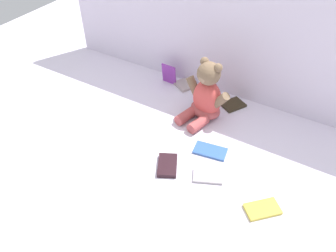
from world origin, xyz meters
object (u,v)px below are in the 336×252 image
at_px(book_case_4, 169,74).
at_px(teddy_bear, 206,97).
at_px(book_case_2, 233,105).
at_px(book_case_0, 262,209).
at_px(book_case_6, 208,176).
at_px(book_case_1, 167,165).
at_px(book_case_5, 184,85).
at_px(book_case_3, 210,151).

bearing_deg(book_case_4, teddy_bear, -25.17).
height_order(teddy_bear, book_case_2, teddy_bear).
height_order(book_case_0, book_case_6, book_case_0).
distance_m(book_case_0, book_case_1, 0.40).
bearing_deg(book_case_2, book_case_4, -151.12).
xyz_separation_m(teddy_bear, book_case_5, (-0.20, 0.17, -0.10)).
height_order(teddy_bear, book_case_6, teddy_bear).
height_order(book_case_1, book_case_5, book_case_1).
relative_size(book_case_0, book_case_5, 1.26).
relative_size(teddy_bear, book_case_6, 2.55).
height_order(book_case_2, book_case_5, book_case_5).
bearing_deg(book_case_2, book_case_0, -27.62).
bearing_deg(book_case_2, book_case_3, -53.35).
bearing_deg(book_case_4, book_case_0, -34.52).
relative_size(teddy_bear, book_case_4, 2.61).
distance_m(book_case_4, book_case_6, 0.68).
distance_m(teddy_bear, book_case_6, 0.40).
distance_m(book_case_2, book_case_4, 0.38).
bearing_deg(book_case_2, book_case_5, -154.64).
distance_m(book_case_1, book_case_5, 0.58).
xyz_separation_m(teddy_bear, book_case_6, (0.18, -0.34, -0.10)).
relative_size(teddy_bear, book_case_3, 2.13).
bearing_deg(teddy_bear, book_case_1, -73.42).
xyz_separation_m(book_case_1, book_case_4, (-0.30, 0.52, 0.05)).
xyz_separation_m(book_case_1, book_case_3, (0.11, 0.17, -0.00)).
bearing_deg(book_case_5, book_case_3, -110.23).
relative_size(book_case_1, book_case_3, 0.86).
distance_m(book_case_3, book_case_4, 0.55).
height_order(book_case_2, book_case_6, book_case_2).
distance_m(book_case_2, book_case_5, 0.29).
distance_m(teddy_bear, book_case_2, 0.20).
height_order(teddy_bear, book_case_5, teddy_bear).
bearing_deg(teddy_bear, book_case_6, -47.98).
xyz_separation_m(book_case_0, book_case_4, (-0.70, 0.53, 0.05)).
xyz_separation_m(book_case_3, book_case_6, (0.05, -0.13, -0.00)).
relative_size(book_case_3, book_case_6, 1.20).
distance_m(teddy_bear, book_case_0, 0.57).
bearing_deg(book_case_3, book_case_0, -130.12).
bearing_deg(book_case_5, book_case_2, -66.64).
relative_size(book_case_1, book_case_2, 1.08).
xyz_separation_m(book_case_2, book_case_4, (-0.38, 0.01, 0.05)).
relative_size(book_case_0, book_case_1, 1.04).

